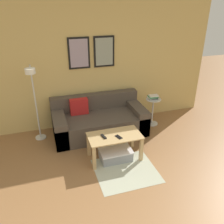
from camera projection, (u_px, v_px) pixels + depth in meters
name	position (u px, v px, depth m)	size (l,w,h in m)	color
wall_back	(84.00, 67.00, 4.81)	(5.60, 0.09, 2.55)	#D6B76B
area_rug	(126.00, 171.00, 3.87)	(0.98, 0.89, 0.01)	#B2B79E
couch	(99.00, 121.00, 4.88)	(1.85, 0.92, 0.73)	#4C4238
coffee_table	(115.00, 140.00, 4.04)	(0.90, 0.49, 0.46)	tan
storage_bin	(116.00, 154.00, 4.11)	(0.55, 0.37, 0.19)	gray
floor_lamp	(34.00, 93.00, 4.20)	(0.21, 0.47, 1.50)	silver
side_table	(153.00, 109.00, 5.15)	(0.32, 0.32, 0.60)	silver
book_stack	(153.00, 97.00, 5.04)	(0.23, 0.18, 0.08)	#4C4C51
remote_control	(104.00, 137.00, 3.94)	(0.04, 0.15, 0.02)	black
cell_phone	(119.00, 137.00, 3.94)	(0.07, 0.14, 0.01)	black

